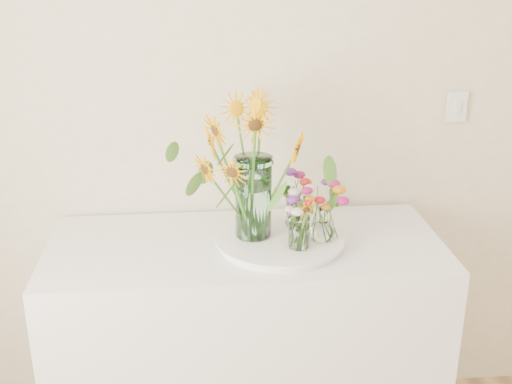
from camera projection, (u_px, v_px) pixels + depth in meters
counter at (246, 350)px, 2.43m from camera, size 1.40×0.60×0.90m
tray at (280, 241)px, 2.25m from camera, size 0.43×0.43×0.02m
mason_jar at (253, 198)px, 2.21m from camera, size 0.13×0.13×0.29m
sunflower_bouquet at (253, 168)px, 2.17m from camera, size 0.72×0.72×0.51m
small_vase_a at (299, 233)px, 2.15m from camera, size 0.07×0.07×0.12m
wildflower_posy_a at (299, 220)px, 2.13m from camera, size 0.19×0.19×0.21m
small_vase_b at (323, 224)px, 2.21m from camera, size 0.09×0.09×0.12m
wildflower_posy_b at (323, 212)px, 2.19m from camera, size 0.21×0.21×0.21m
small_vase_c at (296, 212)px, 2.32m from camera, size 0.08×0.08×0.12m
wildflower_posy_c at (296, 200)px, 2.30m from camera, size 0.19×0.19×0.21m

